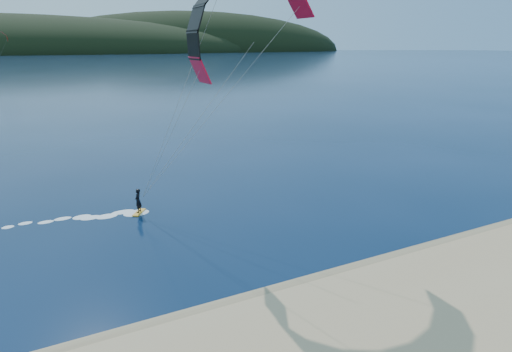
% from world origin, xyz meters
% --- Properties ---
extents(wet_sand, '(220.00, 2.50, 0.10)m').
position_xyz_m(wet_sand, '(0.00, 4.50, 0.05)').
color(wet_sand, '#866E4E').
rests_on(wet_sand, ground).
extents(headland, '(1200.00, 310.00, 140.00)m').
position_xyz_m(headland, '(0.63, 745.28, 0.00)').
color(headland, black).
rests_on(headland, ground).
extents(kitesurfer_near, '(23.36, 7.89, 17.09)m').
position_xyz_m(kitesurfer_near, '(5.31, 15.04, 12.50)').
color(kitesurfer_near, orange).
rests_on(kitesurfer_near, ground).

